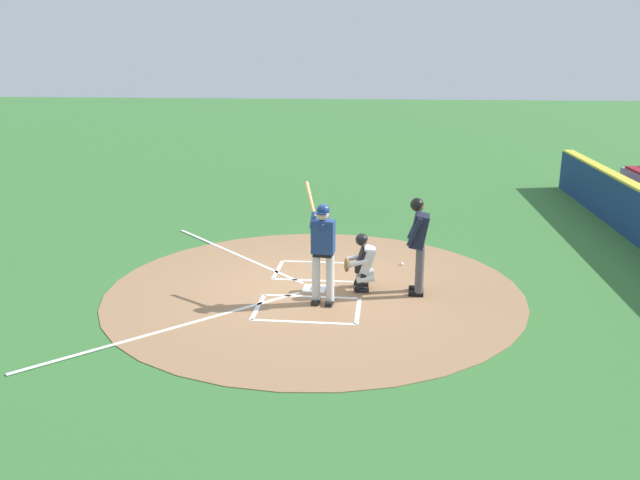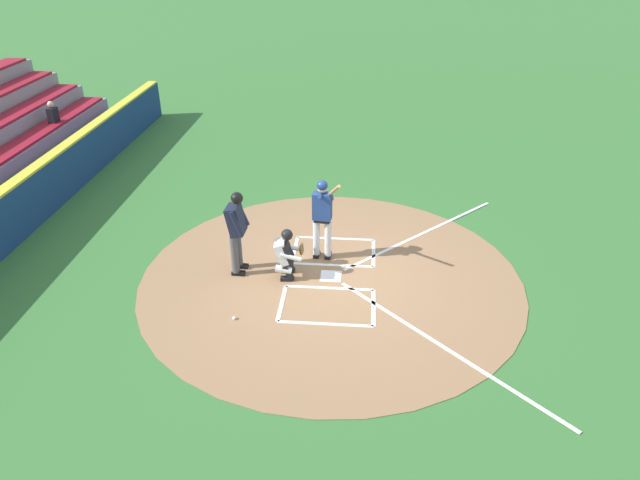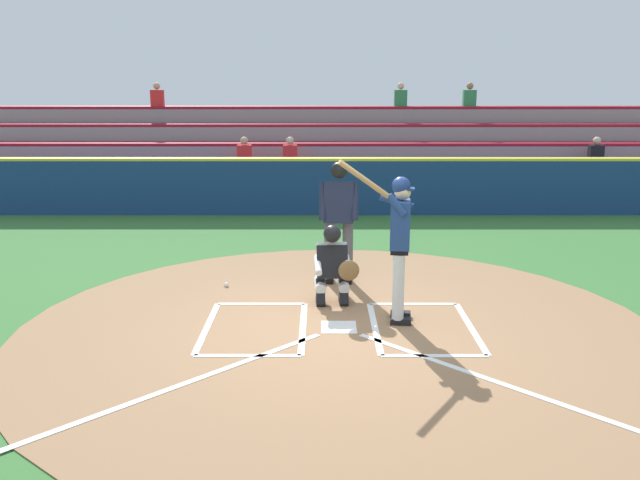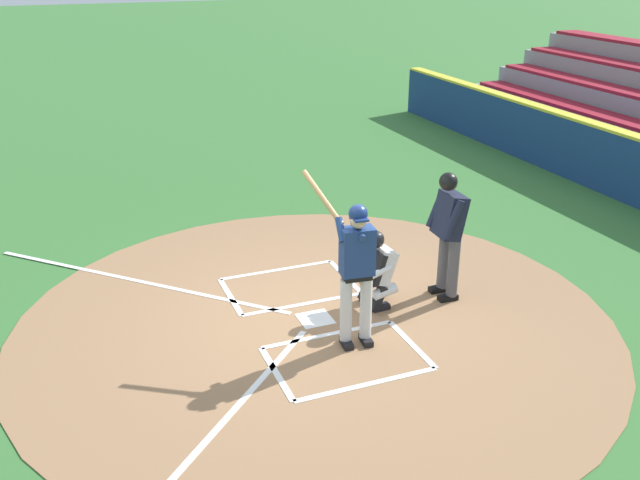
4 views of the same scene
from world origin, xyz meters
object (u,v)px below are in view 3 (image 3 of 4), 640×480
catcher (333,263)px  baseball (226,285)px  plate_umpire (339,214)px  batter (399,238)px

catcher → baseball: catcher is taller
catcher → plate_umpire: 1.16m
plate_umpire → baseball: 2.00m
batter → catcher: bearing=-40.1°
plate_umpire → baseball: size_ratio=25.20×
batter → baseball: size_ratio=28.76×
batter → plate_umpire: bearing=-67.7°
plate_umpire → catcher: bearing=84.4°
baseball → plate_umpire: bearing=-171.8°
baseball → batter: bearing=148.2°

